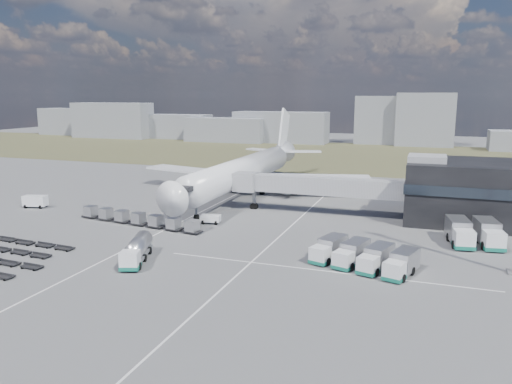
% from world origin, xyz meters
% --- Properties ---
extents(ground, '(420.00, 420.00, 0.00)m').
position_xyz_m(ground, '(0.00, 0.00, 0.00)').
color(ground, '#565659').
rests_on(ground, ground).
extents(grass_strip, '(420.00, 90.00, 0.01)m').
position_xyz_m(grass_strip, '(0.00, 110.00, 0.01)').
color(grass_strip, '#454129').
rests_on(grass_strip, ground).
extents(lane_markings, '(47.12, 110.00, 0.01)m').
position_xyz_m(lane_markings, '(9.77, 3.00, 0.01)').
color(lane_markings, silver).
rests_on(lane_markings, ground).
extents(terminal, '(30.40, 16.40, 11.00)m').
position_xyz_m(terminal, '(47.77, 23.96, 5.25)').
color(terminal, black).
rests_on(terminal, ground).
extents(jet_bridge, '(30.30, 3.80, 7.05)m').
position_xyz_m(jet_bridge, '(15.90, 20.42, 5.05)').
color(jet_bridge, '#939399').
rests_on(jet_bridge, ground).
extents(airliner, '(51.59, 64.53, 17.62)m').
position_xyz_m(airliner, '(0.00, 32.38, 5.29)').
color(airliner, white).
rests_on(airliner, ground).
extents(skyline, '(309.59, 25.57, 21.63)m').
position_xyz_m(skyline, '(-25.19, 149.81, 7.38)').
color(skyline, gray).
rests_on(skyline, ground).
extents(fuel_tanker, '(5.16, 9.26, 2.91)m').
position_xyz_m(fuel_tanker, '(2.18, -12.41, 1.46)').
color(fuel_tanker, white).
rests_on(fuel_tanker, ground).
extents(pushback_tug, '(3.39, 2.28, 1.43)m').
position_xyz_m(pushback_tug, '(3.11, 8.00, 0.71)').
color(pushback_tug, white).
rests_on(pushback_tug, ground).
extents(utility_van, '(4.58, 2.82, 2.28)m').
position_xyz_m(utility_van, '(-32.81, 7.81, 1.14)').
color(utility_van, white).
rests_on(utility_van, ground).
extents(catering_truck, '(3.13, 6.81, 3.06)m').
position_xyz_m(catering_truck, '(9.11, 39.05, 1.56)').
color(catering_truck, white).
rests_on(catering_truck, ground).
extents(service_trucks_near, '(13.21, 9.71, 2.63)m').
position_xyz_m(service_trucks_near, '(29.56, -5.08, 1.43)').
color(service_trucks_near, white).
rests_on(service_trucks_near, ground).
extents(service_trucks_far, '(7.75, 8.81, 3.15)m').
position_xyz_m(service_trucks_far, '(42.97, 9.65, 1.71)').
color(service_trucks_far, white).
rests_on(service_trucks_far, ground).
extents(uld_row, '(23.91, 5.17, 1.85)m').
position_xyz_m(uld_row, '(-7.45, 3.08, 1.11)').
color(uld_row, black).
rests_on(uld_row, ground).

